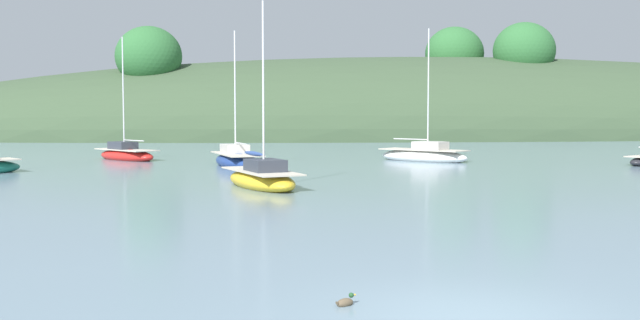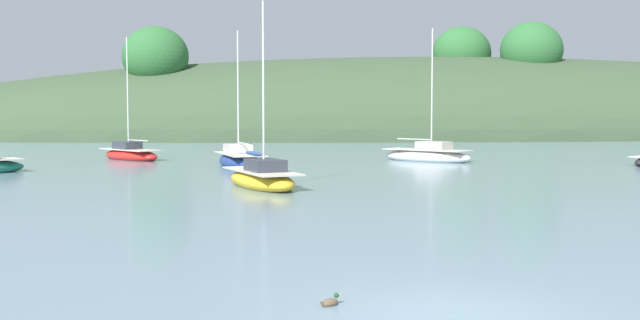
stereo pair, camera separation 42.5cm
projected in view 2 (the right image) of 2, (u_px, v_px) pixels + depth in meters
The scene contains 7 objects.
ground_plane at pixel (453, 315), 12.09m from camera, with size 400.00×400.00×0.00m, color slate.
far_shoreline_hill at pixel (461, 135), 95.54m from camera, with size 150.00×36.00×24.09m.
sailboat_grey_yawl at pixel (131, 154), 50.37m from camera, with size 5.15×5.81×8.43m.
sailboat_red_portside at pixel (240, 160), 44.43m from camera, with size 3.48×6.63×8.25m.
sailboat_teal_outer at pixel (428, 155), 48.78m from camera, with size 5.93×6.08×8.83m.
sailboat_black_sloop at pixel (262, 178), 32.29m from camera, with size 3.77×6.32×8.16m.
duck_trailing at pixel (330, 302), 12.69m from camera, with size 0.40×0.33×0.24m.
Camera 2 is at (-3.44, -11.59, 3.32)m, focal length 41.92 mm.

